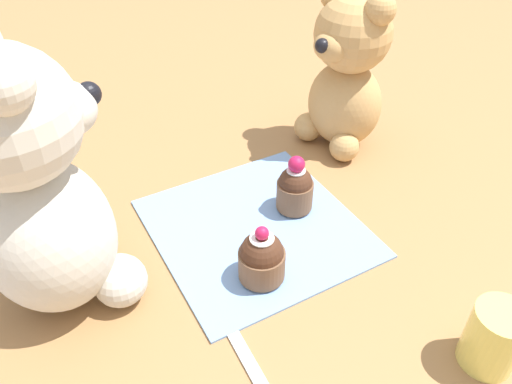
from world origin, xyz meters
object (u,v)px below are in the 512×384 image
at_px(teddy_bear_tan, 347,73).
at_px(cupcake_near_cream_bear, 262,258).
at_px(cupcake_near_tan_bear, 295,188).
at_px(teaspoon, 255,372).
at_px(teddy_bear_cream, 38,193).
at_px(juice_glass, 494,338).

height_order(teddy_bear_tan, cupcake_near_cream_bear, teddy_bear_tan).
bearing_deg(cupcake_near_tan_bear, teddy_bear_tan, -55.21).
bearing_deg(teaspoon, cupcake_near_tan_bear, 140.92).
bearing_deg(teddy_bear_cream, teaspoon, -153.24).
bearing_deg(cupcake_near_tan_bear, cupcake_near_cream_bear, 130.61).
xyz_separation_m(cupcake_near_tan_bear, teaspoon, (-0.17, 0.15, -0.03)).
distance_m(teddy_bear_tan, cupcake_near_cream_bear, 0.30).
relative_size(teddy_bear_tan, juice_glass, 3.36).
bearing_deg(cupcake_near_cream_bear, teddy_bear_cream, 64.43).
xyz_separation_m(teddy_bear_tan, teaspoon, (-0.27, 0.29, -0.11)).
height_order(teddy_bear_cream, teddy_bear_tan, teddy_bear_cream).
xyz_separation_m(teddy_bear_tan, juice_glass, (-0.36, 0.10, -0.08)).
xyz_separation_m(cupcake_near_cream_bear, juice_glass, (-0.18, -0.13, 0.00)).
distance_m(teddy_bear_cream, teaspoon, 0.25).
bearing_deg(juice_glass, teddy_bear_cream, 48.88).
height_order(cupcake_near_cream_bear, teaspoon, cupcake_near_cream_bear).
xyz_separation_m(teddy_bear_cream, teaspoon, (-0.18, -0.12, -0.13)).
bearing_deg(teddy_bear_cream, cupcake_near_tan_bear, -98.50).
xyz_separation_m(teddy_bear_cream, cupcake_near_cream_bear, (-0.09, -0.18, -0.10)).
bearing_deg(teddy_bear_tan, cupcake_near_cream_bear, -64.73).
relative_size(teddy_bear_cream, cupcake_near_tan_bear, 3.75).
height_order(teddy_bear_cream, cupcake_near_tan_bear, teddy_bear_cream).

